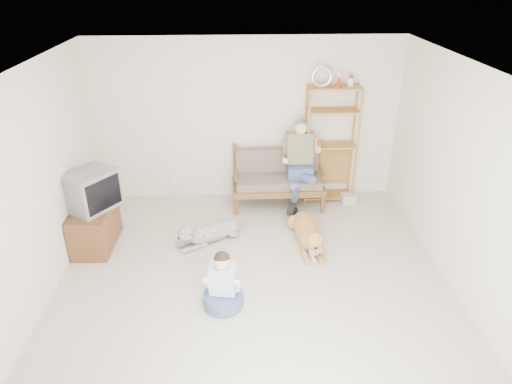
{
  "coord_description": "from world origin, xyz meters",
  "views": [
    {
      "loc": [
        -0.18,
        -4.44,
        3.69
      ],
      "look_at": [
        0.07,
        1.0,
        0.93
      ],
      "focal_mm": 32.0,
      "sensor_mm": 36.0,
      "label": 1
    }
  ],
  "objects_px": {
    "loveseat": "(278,177)",
    "etagere": "(330,144)",
    "tv_stand": "(95,227)",
    "golden_retriever": "(308,233)"
  },
  "relations": [
    {
      "from": "loveseat",
      "to": "golden_retriever",
      "type": "distance_m",
      "value": 1.34
    },
    {
      "from": "etagere",
      "to": "golden_retriever",
      "type": "height_order",
      "value": "etagere"
    },
    {
      "from": "etagere",
      "to": "golden_retriever",
      "type": "distance_m",
      "value": 1.72
    },
    {
      "from": "loveseat",
      "to": "etagere",
      "type": "distance_m",
      "value": 1.03
    },
    {
      "from": "tv_stand",
      "to": "golden_retriever",
      "type": "distance_m",
      "value": 3.06
    },
    {
      "from": "tv_stand",
      "to": "golden_retriever",
      "type": "xyz_separation_m",
      "value": [
        3.05,
        -0.09,
        -0.12
      ]
    },
    {
      "from": "tv_stand",
      "to": "etagere",
      "type": "bearing_deg",
      "value": 21.69
    },
    {
      "from": "loveseat",
      "to": "tv_stand",
      "type": "bearing_deg",
      "value": -157.39
    },
    {
      "from": "loveseat",
      "to": "golden_retriever",
      "type": "relative_size",
      "value": 1.06
    },
    {
      "from": "loveseat",
      "to": "golden_retriever",
      "type": "height_order",
      "value": "loveseat"
    }
  ]
}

